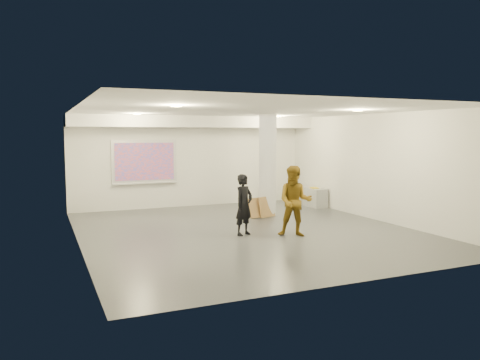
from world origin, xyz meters
name	(u,v)px	position (x,y,z in m)	size (l,w,h in m)	color
floor	(246,231)	(0.00, 0.00, 0.00)	(8.00, 9.00, 0.01)	#373A3F
ceiling	(246,111)	(0.00, 0.00, 3.00)	(8.00, 9.00, 0.01)	white
wall_back	(192,162)	(0.00, 4.50, 1.50)	(8.00, 0.01, 3.00)	silver
wall_front	(361,192)	(0.00, -4.50, 1.50)	(8.00, 0.01, 3.00)	silver
wall_left	(77,177)	(-4.00, 0.00, 1.50)	(0.01, 9.00, 3.00)	silver
wall_right	(375,167)	(4.00, 0.00, 1.50)	(0.01, 9.00, 3.00)	silver
soffit_band	(196,122)	(0.00, 3.95, 2.82)	(8.00, 1.10, 0.36)	silver
downlight_nw	(137,114)	(-2.20, 2.50, 2.98)	(0.22, 0.22, 0.02)	#FFF18A
downlight_ne	(278,116)	(2.20, 2.50, 2.98)	(0.22, 0.22, 0.02)	#FFF18A
downlight_sw	(176,106)	(-2.20, -1.50, 2.98)	(0.22, 0.22, 0.02)	#FFF18A
downlight_se	(358,110)	(2.20, -1.50, 2.98)	(0.22, 0.22, 0.02)	#FFF18A
column	(268,165)	(1.50, 1.80, 1.50)	(0.52, 0.52, 3.00)	silver
projection_screen	(145,162)	(-1.60, 4.45, 1.53)	(2.10, 0.13, 1.42)	silver
credenza	(314,197)	(3.72, 2.75, 0.31)	(0.45, 1.07, 0.63)	gray
papers_stack	(316,188)	(3.77, 2.67, 0.64)	(0.27, 0.34, 0.02)	silver
postit_pad	(314,188)	(3.68, 2.65, 0.64)	(0.22, 0.30, 0.03)	gold
cardboard_back	(267,207)	(1.36, 1.55, 0.30)	(0.56, 0.05, 0.61)	olive
cardboard_front	(257,208)	(1.05, 1.60, 0.29)	(0.54, 0.05, 0.59)	olive
woman	(244,205)	(-0.25, -0.42, 0.74)	(0.54, 0.35, 1.47)	black
man	(295,201)	(0.80, -1.04, 0.84)	(0.82, 0.64, 1.68)	brown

